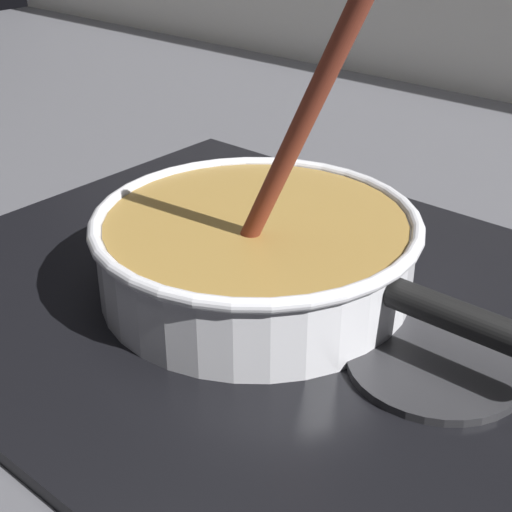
% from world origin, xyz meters
% --- Properties ---
extents(ground, '(2.40, 1.60, 0.04)m').
position_xyz_m(ground, '(0.00, 0.00, -0.02)').
color(ground, '#4C4C51').
extents(hob_plate, '(0.56, 0.48, 0.01)m').
position_xyz_m(hob_plate, '(0.09, 0.12, 0.01)').
color(hob_plate, black).
rests_on(hob_plate, ground).
extents(burner_ring, '(0.17, 0.17, 0.01)m').
position_xyz_m(burner_ring, '(0.09, 0.12, 0.02)').
color(burner_ring, '#592D0C').
rests_on(burner_ring, hob_plate).
extents(spare_burner, '(0.12, 0.12, 0.01)m').
position_xyz_m(spare_burner, '(0.25, 0.12, 0.01)').
color(spare_burner, '#262628').
rests_on(spare_burner, hob_plate).
extents(cooking_pan, '(0.38, 0.26, 0.26)m').
position_xyz_m(cooking_pan, '(0.09, 0.12, 0.05)').
color(cooking_pan, silver).
rests_on(cooking_pan, hob_plate).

